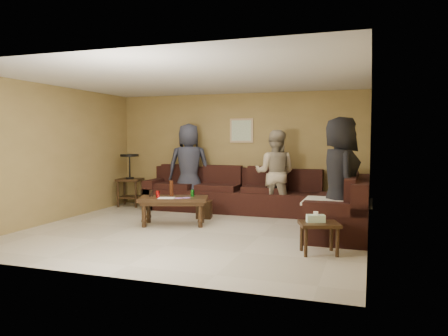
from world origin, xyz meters
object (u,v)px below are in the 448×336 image
at_px(sectional_sofa, 263,201).
at_px(coffee_table, 173,201).
at_px(waste_bin, 204,209).
at_px(person_right, 340,177).
at_px(person_left, 189,166).
at_px(person_middle, 275,173).
at_px(end_table_left, 130,179).
at_px(side_table_right, 318,226).

xyz_separation_m(sectional_sofa, coffee_table, (-1.35, -1.15, 0.10)).
relative_size(waste_bin, person_right, 0.18).
bearing_deg(waste_bin, person_left, 127.76).
bearing_deg(person_middle, coffee_table, 43.85).
bearing_deg(sectional_sofa, waste_bin, -161.29).
relative_size(person_left, person_middle, 1.09).
distance_m(end_table_left, side_table_right, 5.31).
xyz_separation_m(side_table_right, person_left, (-3.09, 2.83, 0.55)).
bearing_deg(coffee_table, side_table_right, -23.14).
bearing_deg(person_left, waste_bin, 107.90).
relative_size(end_table_left, person_middle, 0.69).
xyz_separation_m(waste_bin, person_left, (-0.71, 0.91, 0.76)).
distance_m(person_left, person_right, 3.68).
distance_m(coffee_table, person_right, 2.90).
bearing_deg(end_table_left, person_right, -18.86).
distance_m(side_table_right, waste_bin, 3.07).
bearing_deg(person_right, end_table_left, 51.77).
xyz_separation_m(coffee_table, person_middle, (1.51, 1.48, 0.43)).
xyz_separation_m(end_table_left, person_right, (4.71, -1.61, 0.32)).
bearing_deg(coffee_table, person_middle, 44.38).
bearing_deg(end_table_left, waste_bin, -21.91).
distance_m(sectional_sofa, person_middle, 0.64).
bearing_deg(side_table_right, coffee_table, 156.86).
distance_m(side_table_right, person_left, 4.22).
distance_m(end_table_left, person_middle, 3.38).
relative_size(coffee_table, person_middle, 0.78).
xyz_separation_m(coffee_table, person_left, (-0.43, 1.70, 0.50)).
height_order(end_table_left, person_middle, person_middle).
height_order(coffee_table, waste_bin, coffee_table).
relative_size(person_left, person_right, 0.99).
bearing_deg(person_right, waste_bin, 54.38).
height_order(coffee_table, end_table_left, end_table_left).
height_order(waste_bin, person_left, person_left).
bearing_deg(coffee_table, sectional_sofa, 40.45).
relative_size(side_table_right, person_middle, 0.36).
relative_size(end_table_left, side_table_right, 1.90).
bearing_deg(end_table_left, side_table_right, -31.62).
distance_m(sectional_sofa, person_right, 1.97).
bearing_deg(coffee_table, end_table_left, 138.50).
height_order(sectional_sofa, person_left, person_left).
relative_size(coffee_table, end_table_left, 1.12).
distance_m(coffee_table, waste_bin, 0.87).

